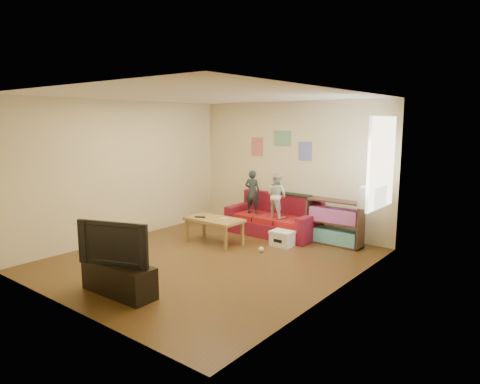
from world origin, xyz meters
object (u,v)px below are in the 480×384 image
Objects in this scene: tv_stand at (119,279)px; television at (117,242)px; coffee_table at (214,222)px; child_b at (277,195)px; bookshelf at (334,225)px; sofa at (275,221)px; file_box at (282,238)px; child_a at (252,192)px.

television reaches higher than tv_stand.
coffee_table reaches higher than tv_stand.
bookshelf is (1.16, 0.21, -0.46)m from child_b.
file_box is at bearing -47.10° from sofa.
coffee_table is (-0.06, -1.13, -0.43)m from child_a.
file_box is 3.30m from tv_stand.
tv_stand is at bearing 97.05° from child_b.
television is (0.61, -2.61, 0.30)m from coffee_table.
bookshelf reaches higher than tv_stand.
child_a is 0.83× the size of coffee_table.
sofa is 1.74× the size of coffee_table.
bookshelf is at bearing 43.98° from file_box.
sofa is at bearing -178.19° from bookshelf.
file_box is at bearing 79.52° from tv_stand.
tv_stand is (0.61, -2.61, -0.21)m from coffee_table.
tv_stand is at bearing -76.87° from coffee_table.
bookshelf is 4.13m from tv_stand.
child_b is 1.27m from bookshelf.
sofa reaches higher than file_box.
bookshelf is (1.83, 1.34, -0.04)m from coffee_table.
child_a is 1.84m from bookshelf.
child_b is at bearing 59.59° from coffee_table.
tv_stand is at bearing -88.63° from sofa.
bookshelf is 1.02m from file_box.
child_a is 3.78m from television.
child_b is 0.87× the size of television.
child_a is 0.60m from child_b.
child_b is at bearing 133.23° from file_box.
television reaches higher than file_box.
file_box is at bearing 30.21° from coffee_table.
child_b reaches higher than file_box.
sofa reaches higher than coffee_table.
child_a is (-0.45, -0.16, 0.57)m from sofa.
coffee_table is 1.02× the size of bookshelf.
sofa is 1.32m from bookshelf.
television reaches higher than coffee_table.
sofa is 0.75m from child_a.
sofa is at bearing 68.30° from coffee_table.
television is (0.00, 0.00, 0.51)m from tv_stand.
coffee_table is at bearing 73.51° from child_a.
child_b is 0.79× the size of tv_stand.
coffee_table is (-0.51, -1.29, 0.14)m from sofa.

